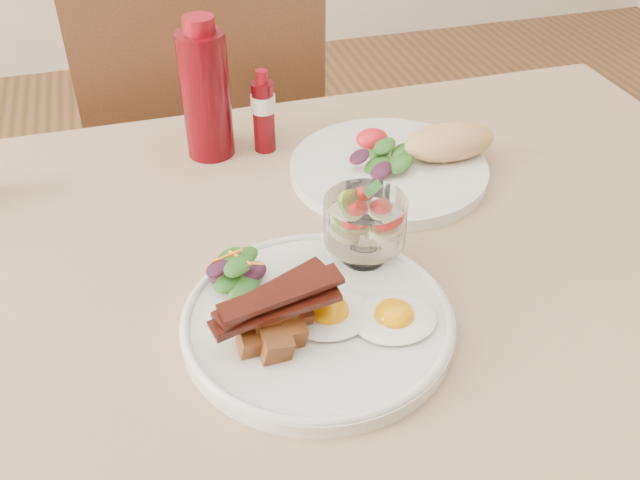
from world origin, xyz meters
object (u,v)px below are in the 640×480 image
fruit_cup (365,221)px  main_plate (318,322)px  chair_far (207,165)px  table (285,343)px  ketchup_bottle (206,93)px  hot_sauce_bottle (263,112)px  second_plate (403,161)px

fruit_cup → main_plate: bearing=-134.2°
chair_far → fruit_cup: chair_far is taller
table → fruit_cup: bearing=2.2°
main_plate → ketchup_bottle: size_ratio=1.42×
hot_sauce_bottle → ketchup_bottle: bearing=170.7°
chair_far → main_plate: bearing=-88.5°
ketchup_bottle → hot_sauce_bottle: (0.08, -0.01, -0.03)m
main_plate → ketchup_bottle: ketchup_bottle is taller
fruit_cup → second_plate: (0.12, 0.18, -0.05)m
table → hot_sauce_bottle: hot_sauce_bottle is taller
fruit_cup → table: bearing=-177.8°
chair_far → main_plate: 0.78m
fruit_cup → ketchup_bottle: size_ratio=0.46×
ketchup_bottle → hot_sauce_bottle: ketchup_bottle is taller
main_plate → ketchup_bottle: 0.40m
table → hot_sauce_bottle: size_ratio=11.00×
ketchup_bottle → hot_sauce_bottle: bearing=-9.3°
chair_far → second_plate: chair_far is taller
table → ketchup_bottle: (-0.03, 0.31, 0.18)m
table → main_plate: (0.02, -0.07, 0.10)m
table → ketchup_bottle: 0.36m
table → chair_far: bearing=90.0°
table → fruit_cup: fruit_cup is taller
second_plate → table: bearing=-139.3°
chair_far → ketchup_bottle: ketchup_bottle is taller
chair_far → fruit_cup: bearing=-81.8°
second_plate → ketchup_bottle: 0.28m
main_plate → ketchup_bottle: bearing=96.7°
second_plate → hot_sauce_bottle: bearing=145.4°
main_plate → second_plate: size_ratio=0.96×
table → hot_sauce_bottle: 0.34m
chair_far → ketchup_bottle: size_ratio=4.70×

